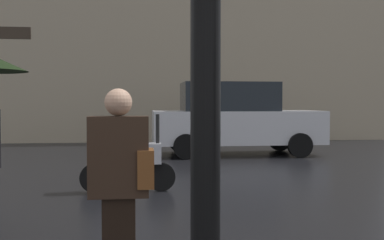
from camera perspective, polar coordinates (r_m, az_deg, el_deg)
name	(u,v)px	position (r m, az deg, el deg)	size (l,w,h in m)	color
pedestrian_with_bag	(121,178)	(3.45, -8.76, -7.14)	(0.47, 0.24, 1.53)	black
parked_scooter	(125,157)	(7.41, -8.30, -4.53)	(1.51, 0.32, 1.23)	black
parked_car_left	(234,118)	(12.51, 5.25, 0.19)	(4.53, 1.89, 1.95)	silver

